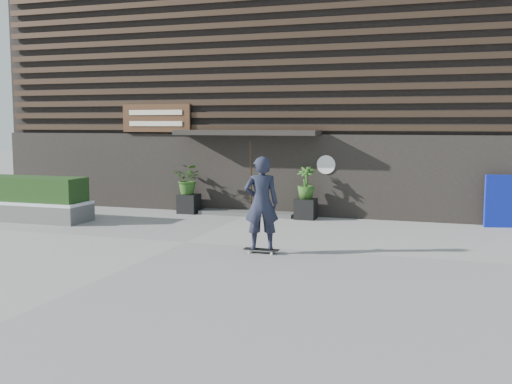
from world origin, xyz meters
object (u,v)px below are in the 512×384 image
(planter_pot_left, at_px, (189,204))
(raised_bed, at_px, (32,212))
(planter_pot_right, at_px, (306,209))
(skateboarder, at_px, (261,203))

(planter_pot_left, distance_m, raised_bed, 4.68)
(raised_bed, bearing_deg, planter_pot_right, 19.95)
(raised_bed, height_order, skateboarder, skateboarder)
(planter_pot_left, height_order, skateboarder, skateboarder)
(raised_bed, bearing_deg, planter_pot_left, 36.01)
(planter_pot_left, xyz_separation_m, raised_bed, (-3.79, -2.75, -0.05))
(planter_pot_left, xyz_separation_m, planter_pot_right, (3.80, 0.00, 0.00))
(planter_pot_right, xyz_separation_m, skateboarder, (0.22, -5.01, 0.81))
(planter_pot_left, relative_size, planter_pot_right, 1.00)
(planter_pot_left, bearing_deg, skateboarder, -51.28)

